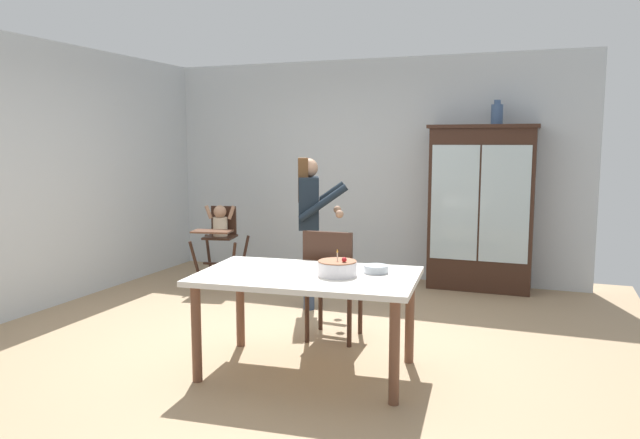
# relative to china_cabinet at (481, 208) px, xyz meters

# --- Properties ---
(ground_plane) EXTENTS (6.24, 6.24, 0.00)m
(ground_plane) POSITION_rel_china_cabinet_xyz_m (-1.43, -2.37, -0.95)
(ground_plane) COLOR tan
(wall_back) EXTENTS (5.32, 0.06, 2.70)m
(wall_back) POSITION_rel_china_cabinet_xyz_m (-1.43, 0.26, 0.40)
(wall_back) COLOR silver
(wall_back) RESTS_ON ground_plane
(wall_left) EXTENTS (0.06, 5.32, 2.70)m
(wall_left) POSITION_rel_china_cabinet_xyz_m (-4.06, -2.37, 0.40)
(wall_left) COLOR silver
(wall_left) RESTS_ON ground_plane
(china_cabinet) EXTENTS (1.20, 0.48, 1.88)m
(china_cabinet) POSITION_rel_china_cabinet_xyz_m (0.00, 0.00, 0.00)
(china_cabinet) COLOR #382116
(china_cabinet) RESTS_ON ground_plane
(ceramic_vase) EXTENTS (0.13, 0.13, 0.27)m
(ceramic_vase) POSITION_rel_china_cabinet_xyz_m (0.14, 0.00, 1.05)
(ceramic_vase) COLOR #3D567F
(ceramic_vase) RESTS_ON china_cabinet
(high_chair_with_toddler) EXTENTS (0.67, 0.76, 0.95)m
(high_chair_with_toddler) POSITION_rel_china_cabinet_xyz_m (-2.90, -0.86, -0.29)
(high_chair_with_toddler) COLOR #382116
(high_chair_with_toddler) RESTS_ON ground_plane
(adult_person) EXTENTS (0.63, 0.62, 1.53)m
(adult_person) POSITION_rel_china_cabinet_xyz_m (-1.54, -1.41, 0.02)
(adult_person) COLOR #33425B
(adult_person) RESTS_ON ground_plane
(dining_table) EXTENTS (1.66, 1.09, 0.74)m
(dining_table) POSITION_rel_china_cabinet_xyz_m (-0.91, -3.04, -0.29)
(dining_table) COLOR silver
(dining_table) RESTS_ON ground_plane
(birthday_cake) EXTENTS (0.28, 0.28, 0.19)m
(birthday_cake) POSITION_rel_china_cabinet_xyz_m (-0.69, -3.03, -0.15)
(birthday_cake) COLOR white
(birthday_cake) RESTS_ON dining_table
(serving_bowl) EXTENTS (0.18, 0.18, 0.05)m
(serving_bowl) POSITION_rel_china_cabinet_xyz_m (-0.46, -2.84, -0.18)
(serving_bowl) COLOR #B2BCC6
(serving_bowl) RESTS_ON dining_table
(dining_chair_far_side) EXTENTS (0.46, 0.46, 0.96)m
(dining_chair_far_side) POSITION_rel_china_cabinet_xyz_m (-0.98, -2.35, -0.39)
(dining_chair_far_side) COLOR #382116
(dining_chair_far_side) RESTS_ON ground_plane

